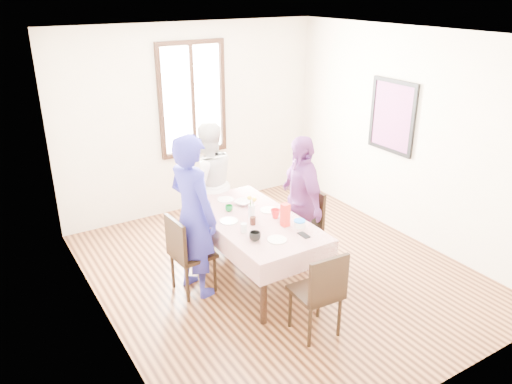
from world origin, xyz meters
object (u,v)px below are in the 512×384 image
(dining_table, at_px, (254,250))
(person_far, at_px, (208,184))
(chair_far, at_px, (209,208))
(chair_near, at_px, (316,291))
(chair_left, at_px, (193,253))
(person_right, at_px, (300,201))
(chair_right, at_px, (300,227))
(person_left, at_px, (192,216))

(dining_table, relative_size, person_far, 1.02)
(dining_table, relative_size, chair_far, 1.80)
(chair_near, bearing_deg, person_far, 93.15)
(chair_left, height_order, chair_far, same)
(person_right, bearing_deg, dining_table, -73.62)
(chair_right, xyz_separation_m, chair_far, (-0.68, 1.08, 0.00))
(chair_right, height_order, chair_near, same)
(chair_right, bearing_deg, chair_left, 87.84)
(chair_right, xyz_separation_m, person_left, (-1.35, 0.10, 0.44))
(chair_right, distance_m, chair_far, 1.28)
(person_left, relative_size, person_right, 1.12)
(chair_left, height_order, chair_right, same)
(dining_table, xyz_separation_m, person_left, (-0.67, 0.15, 0.52))
(chair_near, bearing_deg, chair_far, 93.15)
(person_left, xyz_separation_m, person_right, (1.33, -0.10, -0.10))
(chair_near, relative_size, person_left, 0.51)
(person_far, bearing_deg, chair_far, -84.32)
(dining_table, distance_m, person_far, 1.19)
(dining_table, bearing_deg, person_right, 4.41)
(dining_table, height_order, person_right, person_right)
(dining_table, bearing_deg, chair_far, 90.00)
(chair_left, bearing_deg, person_right, 81.69)
(chair_near, bearing_deg, person_right, 63.72)
(dining_table, bearing_deg, person_left, 166.98)
(dining_table, distance_m, chair_right, 0.69)
(dining_table, distance_m, chair_near, 1.13)
(chair_left, xyz_separation_m, chair_right, (1.37, -0.10, 0.00))
(dining_table, relative_size, chair_left, 1.80)
(person_left, distance_m, person_right, 1.34)
(chair_right, distance_m, person_far, 1.31)
(chair_left, relative_size, person_left, 0.51)
(chair_left, relative_size, person_far, 0.57)
(dining_table, height_order, chair_left, chair_left)
(dining_table, xyz_separation_m, chair_right, (0.68, 0.05, 0.08))
(person_right, bearing_deg, chair_near, -17.45)
(chair_left, distance_m, chair_far, 1.19)
(chair_left, xyz_separation_m, chair_near, (0.68, -1.28, 0.00))
(person_far, height_order, person_right, person_far)
(chair_far, relative_size, person_right, 0.57)
(chair_left, relative_size, person_right, 0.57)
(chair_far, bearing_deg, person_far, 90.79)
(chair_near, bearing_deg, person_left, 120.58)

